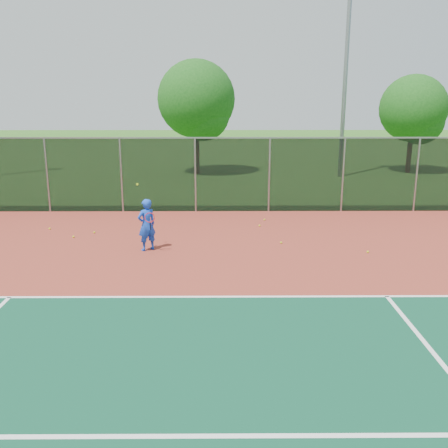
# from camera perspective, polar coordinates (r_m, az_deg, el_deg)

# --- Properties ---
(ground) EXTENTS (120.00, 120.00, 0.00)m
(ground) POSITION_cam_1_polar(r_m,az_deg,el_deg) (9.53, 12.01, -15.33)
(ground) COLOR #2B601B
(ground) RESTS_ON ground
(court_apron) EXTENTS (30.00, 20.00, 0.02)m
(court_apron) POSITION_cam_1_polar(r_m,az_deg,el_deg) (11.27, 9.87, -10.24)
(court_apron) COLOR #973626
(court_apron) RESTS_ON ground
(fence_back) EXTENTS (30.00, 0.06, 3.03)m
(fence_back) POSITION_cam_1_polar(r_m,az_deg,el_deg) (20.39, 5.20, 5.71)
(fence_back) COLOR black
(fence_back) RESTS_ON court_apron
(tennis_player) EXTENTS (0.70, 0.74, 2.08)m
(tennis_player) POSITION_cam_1_polar(r_m,az_deg,el_deg) (15.45, -8.83, -0.08)
(tennis_player) COLOR blue
(tennis_player) RESTS_ON court_apron
(practice_ball_0) EXTENTS (0.07, 0.07, 0.07)m
(practice_ball_0) POSITION_cam_1_polar(r_m,az_deg,el_deg) (18.84, -19.30, -0.50)
(practice_ball_0) COLOR #C7D618
(practice_ball_0) RESTS_ON court_apron
(practice_ball_1) EXTENTS (0.07, 0.07, 0.07)m
(practice_ball_1) POSITION_cam_1_polar(r_m,az_deg,el_deg) (17.53, -16.83, -1.40)
(practice_ball_1) COLOR #C7D618
(practice_ball_1) RESTS_ON court_apron
(practice_ball_2) EXTENTS (0.07, 0.07, 0.07)m
(practice_ball_2) POSITION_cam_1_polar(r_m,az_deg,el_deg) (16.23, 6.56, -2.13)
(practice_ball_2) COLOR #C7D618
(practice_ball_2) RESTS_ON court_apron
(practice_ball_3) EXTENTS (0.07, 0.07, 0.07)m
(practice_ball_3) POSITION_cam_1_polar(r_m,az_deg,el_deg) (19.11, 4.65, 0.50)
(practice_ball_3) COLOR #C7D618
(practice_ball_3) RESTS_ON court_apron
(practice_ball_4) EXTENTS (0.07, 0.07, 0.07)m
(practice_ball_4) POSITION_cam_1_polar(r_m,az_deg,el_deg) (15.81, 16.11, -3.07)
(practice_ball_4) COLOR #C7D618
(practice_ball_4) RESTS_ON court_apron
(practice_ball_5) EXTENTS (0.07, 0.07, 0.07)m
(practice_ball_5) POSITION_cam_1_polar(r_m,az_deg,el_deg) (17.88, -14.61, -0.93)
(practice_ball_5) COLOR #C7D618
(practice_ball_5) RESTS_ON court_apron
(practice_ball_6) EXTENTS (0.07, 0.07, 0.07)m
(practice_ball_6) POSITION_cam_1_polar(r_m,az_deg,el_deg) (18.24, 4.09, -0.18)
(practice_ball_6) COLOR #C7D618
(practice_ball_6) RESTS_ON court_apron
(floodlight_n) EXTENTS (0.90, 0.40, 12.16)m
(floodlight_n) POSITION_cam_1_polar(r_m,az_deg,el_deg) (29.94, 13.84, 18.36)
(floodlight_n) COLOR gray
(floodlight_n) RESTS_ON ground
(tree_back_left) EXTENTS (4.57, 4.57, 6.71)m
(tree_back_left) POSITION_cam_1_polar(r_m,az_deg,el_deg) (30.16, -3.01, 13.68)
(tree_back_left) COLOR #3C2316
(tree_back_left) RESTS_ON ground
(tree_back_mid) EXTENTS (4.00, 4.00, 5.87)m
(tree_back_mid) POSITION_cam_1_polar(r_m,az_deg,el_deg) (32.67, 21.01, 11.90)
(tree_back_mid) COLOR #3C2316
(tree_back_mid) RESTS_ON ground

